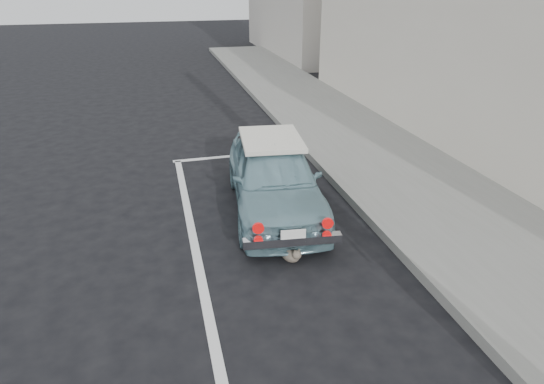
# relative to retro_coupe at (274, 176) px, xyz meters

# --- Properties ---
(sidewalk) EXTENTS (2.80, 40.00, 0.15)m
(sidewalk) POSITION_rel_retro_coupe_xyz_m (2.68, -1.91, -0.52)
(sidewalk) COLOR slate
(sidewalk) RESTS_ON ground
(pline_front) EXTENTS (3.00, 0.12, 0.01)m
(pline_front) POSITION_rel_retro_coupe_xyz_m (-0.02, 2.59, -0.59)
(pline_front) COLOR silver
(pline_front) RESTS_ON ground
(pline_side) EXTENTS (0.12, 7.00, 0.01)m
(pline_side) POSITION_rel_retro_coupe_xyz_m (-1.42, -0.91, -0.59)
(pline_side) COLOR silver
(pline_side) RESTS_ON ground
(retro_coupe) EXTENTS (1.76, 3.57, 1.17)m
(retro_coupe) POSITION_rel_retro_coupe_xyz_m (0.00, 0.00, 0.00)
(retro_coupe) COLOR #759FAB
(retro_coupe) RESTS_ON ground
(cat) EXTENTS (0.32, 0.46, 0.26)m
(cat) POSITION_rel_retro_coupe_xyz_m (-0.18, -1.57, -0.48)
(cat) COLOR #76655A
(cat) RESTS_ON ground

